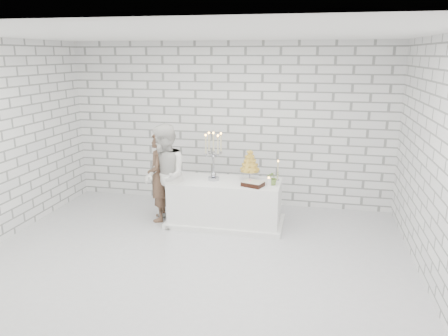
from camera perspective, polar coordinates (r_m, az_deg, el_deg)
ground at (r=6.12m, az=-4.23°, el=-12.01°), size 6.00×5.00×0.01m
ceiling at (r=5.46m, az=-4.85°, el=17.31°), size 6.00×5.00×0.01m
wall_back at (r=7.99m, az=0.55°, el=5.79°), size 6.00×0.01×3.00m
wall_front at (r=3.39m, az=-16.58°, el=-7.69°), size 6.00×0.01×3.00m
wall_right at (r=5.57m, az=26.59°, el=0.17°), size 0.01×5.00×3.00m
cake_table at (r=7.16m, az=0.19°, el=-4.60°), size 1.80×0.80×0.75m
groom at (r=7.31m, az=-8.67°, el=-1.20°), size 0.49×0.63×1.52m
bride at (r=7.01m, az=-7.87°, el=-1.10°), size 0.96×1.03×1.70m
candelabra at (r=6.99m, az=-1.41°, el=1.56°), size 0.33×0.33×0.81m
croquembouche at (r=7.00m, az=3.45°, el=0.41°), size 0.43×0.43×0.53m
chocolate_cake at (r=6.77m, az=3.86°, el=-2.09°), size 0.38×0.32×0.08m
pillar_candle at (r=6.82m, az=5.97°, el=-1.84°), size 0.09×0.09×0.12m
extra_taper at (r=7.07m, az=7.16°, el=-0.43°), size 0.06×0.06×0.32m
flowers at (r=6.85m, az=6.55°, el=-1.28°), size 0.25×0.23×0.23m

